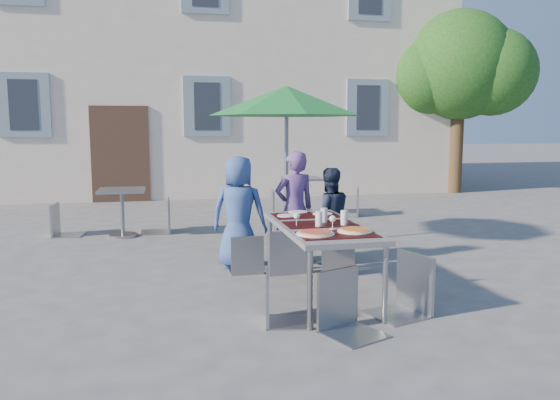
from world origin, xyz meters
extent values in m
plane|color=#4F4F51|center=(0.00, 0.00, 0.00)|extent=(90.00, 90.00, 0.00)
cube|color=beige|center=(0.00, 11.50, 3.50)|extent=(13.00, 8.00, 7.00)
cube|color=#402B1E|center=(-2.00, 7.47, 1.10)|extent=(1.30, 0.06, 2.20)
cube|color=slate|center=(-4.00, 7.47, 2.20)|extent=(1.10, 0.06, 1.40)
cube|color=#262B33|center=(-4.00, 7.45, 2.20)|extent=(0.60, 0.04, 1.10)
cube|color=slate|center=(0.00, 7.47, 2.20)|extent=(1.10, 0.06, 1.40)
cube|color=#262B33|center=(0.00, 7.45, 2.20)|extent=(0.60, 0.04, 1.10)
cube|color=slate|center=(4.00, 7.47, 2.20)|extent=(1.10, 0.06, 1.40)
cube|color=#262B33|center=(4.00, 7.45, 2.20)|extent=(0.60, 0.04, 1.10)
cylinder|color=#46331E|center=(6.50, 7.50, 1.40)|extent=(0.36, 0.36, 2.80)
sphere|color=#164512|center=(6.50, 7.50, 3.30)|extent=(2.80, 2.80, 2.80)
sphere|color=#164512|center=(5.70, 7.80, 3.00)|extent=(2.00, 2.00, 2.00)
sphere|color=#164512|center=(7.20, 7.10, 3.10)|extent=(2.20, 2.20, 2.20)
sphere|color=#164512|center=(6.70, 8.10, 3.80)|extent=(1.80, 1.80, 1.80)
cube|color=#49484E|center=(0.45, -0.39, 0.72)|extent=(0.80, 1.85, 0.05)
cylinder|color=gray|center=(0.11, -1.26, 0.35)|extent=(0.05, 0.05, 0.70)
cylinder|color=gray|center=(0.79, -1.26, 0.35)|extent=(0.05, 0.05, 0.70)
cylinder|color=gray|center=(0.11, 0.47, 0.35)|extent=(0.05, 0.05, 0.70)
cylinder|color=gray|center=(0.79, 0.47, 0.35)|extent=(0.05, 0.05, 0.70)
cube|color=black|center=(0.45, -0.94, 0.75)|extent=(0.70, 0.42, 0.01)
cube|color=black|center=(0.45, -0.39, 0.75)|extent=(0.70, 0.42, 0.01)
cube|color=black|center=(0.45, 0.16, 0.75)|extent=(0.70, 0.42, 0.01)
cylinder|color=white|center=(0.25, -0.91, 0.76)|extent=(0.35, 0.35, 0.01)
cylinder|color=tan|center=(0.25, -0.91, 0.77)|extent=(0.31, 0.31, 0.01)
cylinder|color=#9F1F0F|center=(0.25, -0.91, 0.78)|extent=(0.27, 0.27, 0.01)
cylinder|color=white|center=(0.64, -0.86, 0.76)|extent=(0.32, 0.32, 0.01)
cylinder|color=tan|center=(0.64, -0.86, 0.77)|extent=(0.28, 0.28, 0.01)
cylinder|color=#962C0A|center=(0.64, -0.86, 0.78)|extent=(0.25, 0.25, 0.01)
cylinder|color=silver|center=(0.40, -0.52, 0.82)|extent=(0.07, 0.07, 0.15)
cylinder|color=silver|center=(0.52, -0.31, 0.82)|extent=(0.07, 0.07, 0.15)
cylinder|color=silver|center=(0.66, -0.51, 0.82)|extent=(0.07, 0.07, 0.15)
cylinder|color=silver|center=(0.19, -0.44, 0.75)|extent=(0.06, 0.06, 0.00)
cylinder|color=silver|center=(0.19, -0.44, 0.79)|extent=(0.01, 0.01, 0.08)
sphere|color=silver|center=(0.19, -0.44, 0.85)|extent=(0.06, 0.06, 0.06)
cylinder|color=silver|center=(0.49, -0.67, 0.75)|extent=(0.06, 0.06, 0.00)
cylinder|color=silver|center=(0.49, -0.67, 0.79)|extent=(0.01, 0.01, 0.08)
sphere|color=silver|center=(0.49, -0.67, 0.85)|extent=(0.06, 0.06, 0.06)
cylinder|color=white|center=(0.23, 0.14, 0.76)|extent=(0.22, 0.22, 0.01)
cube|color=#999BA0|center=(0.37, 0.14, 0.76)|extent=(0.02, 0.18, 0.00)
cylinder|color=white|center=(0.65, 0.18, 0.76)|extent=(0.22, 0.22, 0.01)
cube|color=#999BA0|center=(0.79, 0.18, 0.76)|extent=(0.02, 0.18, 0.00)
cylinder|color=white|center=(0.41, 0.37, 0.76)|extent=(0.22, 0.22, 0.01)
cube|color=#999BA0|center=(0.55, 0.37, 0.76)|extent=(0.02, 0.18, 0.00)
imported|color=#334E8E|center=(-0.19, 0.93, 0.69)|extent=(0.79, 0.66, 1.38)
imported|color=#5F3E7E|center=(0.51, 0.94, 0.71)|extent=(0.57, 0.43, 1.43)
imported|color=#1A223B|center=(0.95, 0.90, 0.61)|extent=(0.59, 0.34, 1.22)
cube|color=gray|center=(-0.14, 0.76, 0.41)|extent=(0.39, 0.39, 0.03)
cube|color=gray|center=(-0.14, 0.57, 0.64)|extent=(0.39, 0.03, 0.46)
cylinder|color=gray|center=(0.03, 0.92, 0.20)|extent=(0.02, 0.02, 0.40)
cylinder|color=gray|center=(-0.30, 0.92, 0.20)|extent=(0.02, 0.02, 0.40)
cylinder|color=gray|center=(0.03, 0.59, 0.20)|extent=(0.02, 0.02, 0.40)
cylinder|color=gray|center=(-0.31, 0.59, 0.20)|extent=(0.02, 0.02, 0.40)
cube|color=gray|center=(0.32, 0.68, 0.47)|extent=(0.46, 0.46, 0.03)
cube|color=gray|center=(0.33, 0.47, 0.73)|extent=(0.44, 0.05, 0.52)
cylinder|color=gray|center=(0.50, 0.88, 0.23)|extent=(0.02, 0.02, 0.46)
cylinder|color=gray|center=(0.12, 0.86, 0.23)|extent=(0.02, 0.02, 0.46)
cylinder|color=gray|center=(0.51, 0.50, 0.23)|extent=(0.02, 0.02, 0.46)
cylinder|color=gray|center=(0.14, 0.48, 0.23)|extent=(0.02, 0.02, 0.46)
cube|color=slate|center=(0.95, 0.51, 0.41)|extent=(0.50, 0.50, 0.03)
cube|color=slate|center=(0.89, 0.34, 0.64)|extent=(0.37, 0.16, 0.46)
cylinder|color=slate|center=(1.17, 0.60, 0.20)|extent=(0.02, 0.02, 0.40)
cylinder|color=slate|center=(0.86, 0.72, 0.20)|extent=(0.02, 0.02, 0.40)
cylinder|color=slate|center=(1.05, 0.30, 0.20)|extent=(0.02, 0.02, 0.40)
cylinder|color=slate|center=(0.74, 0.41, 0.20)|extent=(0.02, 0.02, 0.40)
cube|color=gray|center=(-0.03, -1.06, 0.41)|extent=(0.45, 0.45, 0.03)
cube|color=gray|center=(-0.21, -1.02, 0.64)|extent=(0.10, 0.38, 0.46)
cylinder|color=gray|center=(0.10, -1.25, 0.20)|extent=(0.02, 0.02, 0.40)
cylinder|color=gray|center=(0.16, -0.93, 0.20)|extent=(0.02, 0.02, 0.40)
cylinder|color=gray|center=(-0.23, -1.19, 0.20)|extent=(0.02, 0.02, 0.40)
cylinder|color=gray|center=(-0.16, -0.87, 0.20)|extent=(0.02, 0.02, 0.40)
cube|color=gray|center=(0.98, -1.08, 0.50)|extent=(0.59, 0.59, 0.03)
cube|color=gray|center=(1.19, -1.01, 0.78)|extent=(0.18, 0.45, 0.55)
cylinder|color=gray|center=(0.73, -0.95, 0.24)|extent=(0.02, 0.02, 0.49)
cylinder|color=gray|center=(0.85, -1.33, 0.24)|extent=(0.02, 0.02, 0.49)
cylinder|color=gray|center=(1.11, -0.83, 0.24)|extent=(0.02, 0.02, 0.49)
cylinder|color=gray|center=(1.23, -1.21, 0.24)|extent=(0.02, 0.02, 0.49)
cube|color=gray|center=(0.43, -1.46, 0.47)|extent=(0.57, 0.57, 0.03)
cube|color=gray|center=(0.35, -1.27, 0.73)|extent=(0.42, 0.20, 0.52)
cylinder|color=gray|center=(0.33, -1.71, 0.23)|extent=(0.02, 0.02, 0.46)
cylinder|color=gray|center=(0.68, -1.56, 0.23)|extent=(0.02, 0.02, 0.46)
cylinder|color=gray|center=(0.19, -1.36, 0.23)|extent=(0.02, 0.02, 0.46)
cylinder|color=gray|center=(0.53, -1.21, 0.23)|extent=(0.02, 0.02, 0.46)
cylinder|color=#999BA0|center=(0.65, 1.99, 0.05)|extent=(0.50, 0.50, 0.09)
cylinder|color=gray|center=(0.65, 1.99, 1.06)|extent=(0.06, 0.06, 2.13)
cone|color=#19712D|center=(0.65, 1.99, 2.08)|extent=(2.18, 2.18, 0.42)
cylinder|color=#999BA0|center=(-1.71, 3.24, 0.02)|extent=(0.44, 0.44, 0.04)
cylinder|color=gray|center=(-1.71, 3.24, 0.35)|extent=(0.06, 0.06, 0.71)
cube|color=gray|center=(-1.71, 3.24, 0.74)|extent=(0.71, 0.71, 0.04)
cube|color=gray|center=(-2.55, 3.49, 0.46)|extent=(0.48, 0.48, 0.03)
cube|color=gray|center=(-2.76, 3.52, 0.72)|extent=(0.08, 0.43, 0.52)
cylinder|color=gray|center=(-2.39, 3.29, 0.23)|extent=(0.02, 0.02, 0.45)
cylinder|color=gray|center=(-2.35, 3.66, 0.23)|extent=(0.02, 0.02, 0.45)
cylinder|color=gray|center=(-2.76, 3.33, 0.23)|extent=(0.02, 0.02, 0.45)
cylinder|color=gray|center=(-2.72, 3.70, 0.23)|extent=(0.02, 0.02, 0.45)
cube|color=gray|center=(-1.21, 3.46, 0.50)|extent=(0.47, 0.47, 0.03)
cube|color=gray|center=(-0.99, 3.46, 0.78)|extent=(0.04, 0.47, 0.56)
cylinder|color=gray|center=(-1.41, 3.66, 0.25)|extent=(0.02, 0.02, 0.49)
cylinder|color=gray|center=(-1.41, 3.26, 0.25)|extent=(0.02, 0.02, 0.49)
cylinder|color=gray|center=(-1.01, 3.66, 0.25)|extent=(0.02, 0.02, 0.49)
cylinder|color=gray|center=(-1.01, 3.26, 0.25)|extent=(0.02, 0.02, 0.49)
cylinder|color=#999BA0|center=(1.58, 4.62, 0.02)|extent=(0.44, 0.44, 0.04)
cylinder|color=gray|center=(1.58, 4.62, 0.35)|extent=(0.06, 0.06, 0.70)
cube|color=gray|center=(1.58, 4.62, 0.73)|extent=(0.70, 0.70, 0.04)
cube|color=gray|center=(1.19, 4.56, 0.47)|extent=(0.49, 0.49, 0.03)
cube|color=gray|center=(0.99, 4.59, 0.73)|extent=(0.08, 0.44, 0.52)
cylinder|color=gray|center=(1.36, 4.35, 0.23)|extent=(0.02, 0.02, 0.46)
cylinder|color=gray|center=(1.40, 4.73, 0.23)|extent=(0.02, 0.02, 0.46)
cylinder|color=gray|center=(0.98, 4.40, 0.23)|extent=(0.02, 0.02, 0.46)
cylinder|color=gray|center=(1.03, 4.77, 0.23)|extent=(0.02, 0.02, 0.46)
cube|color=#91979C|center=(2.43, 4.45, 0.49)|extent=(0.59, 0.59, 0.03)
cube|color=#91979C|center=(2.63, 4.38, 0.76)|extent=(0.19, 0.44, 0.54)
cylinder|color=#91979C|center=(2.31, 4.70, 0.24)|extent=(0.02, 0.02, 0.48)
cylinder|color=#91979C|center=(2.18, 4.34, 0.24)|extent=(0.02, 0.02, 0.48)
cylinder|color=#91979C|center=(2.68, 4.57, 0.24)|extent=(0.02, 0.02, 0.48)
cylinder|color=#91979C|center=(2.54, 4.20, 0.24)|extent=(0.02, 0.02, 0.48)
camera|label=1|loc=(-1.09, -5.57, 1.72)|focal=35.00mm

